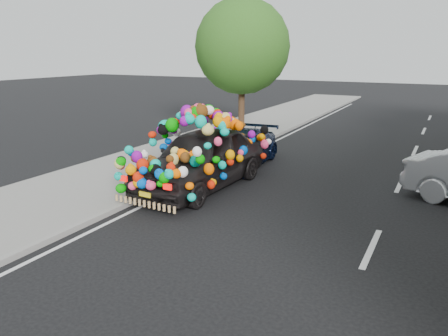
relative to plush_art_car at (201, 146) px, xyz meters
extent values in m
plane|color=black|center=(1.50, -2.00, -1.21)|extent=(100.00, 100.00, 0.00)
cube|color=gray|center=(-2.80, -2.00, -1.15)|extent=(4.00, 60.00, 0.12)
cube|color=gray|center=(-0.85, -2.00, -1.15)|extent=(0.15, 60.00, 0.13)
cylinder|color=#332114|center=(-2.30, 7.50, 0.15)|extent=(0.28, 0.28, 2.73)
sphere|color=#2E5617|center=(-2.30, 7.50, 2.82)|extent=(4.20, 4.20, 4.20)
imported|color=black|center=(0.00, 0.00, -0.37)|extent=(2.22, 5.05, 1.69)
cube|color=red|center=(-0.79, -2.47, -0.43)|extent=(0.22, 0.07, 0.14)
cube|color=red|center=(0.56, -2.53, -0.43)|extent=(0.22, 0.07, 0.14)
cube|color=yellow|center=(-0.12, -2.51, -0.73)|extent=(0.34, 0.06, 0.12)
imported|color=black|center=(-0.01, 2.79, -0.62)|extent=(1.98, 4.18, 1.18)
camera|label=1|loc=(6.20, -10.48, 2.61)|focal=35.00mm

